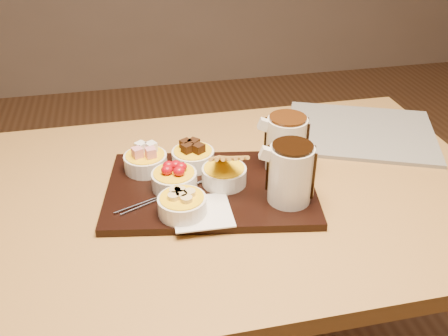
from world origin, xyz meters
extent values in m
cube|color=#AB7E3F|center=(0.00, 0.00, 0.73)|extent=(1.20, 0.80, 0.04)
cylinder|color=#AB7E3F|center=(-0.54, 0.34, 0.35)|extent=(0.06, 0.06, 0.71)
cylinder|color=#AB7E3F|center=(0.54, 0.34, 0.35)|extent=(0.06, 0.06, 0.71)
cube|color=black|center=(-0.05, -0.01, 0.76)|extent=(0.50, 0.37, 0.02)
cube|color=white|center=(-0.09, -0.10, 0.77)|extent=(0.12, 0.12, 0.00)
cylinder|color=white|center=(-0.19, 0.09, 0.79)|extent=(0.10, 0.10, 0.04)
cylinder|color=white|center=(-0.08, 0.09, 0.79)|extent=(0.10, 0.10, 0.04)
cylinder|color=white|center=(-0.13, 0.00, 0.79)|extent=(0.10, 0.10, 0.04)
cylinder|color=white|center=(-0.02, 0.00, 0.79)|extent=(0.10, 0.10, 0.04)
cylinder|color=white|center=(-0.13, -0.09, 0.79)|extent=(0.10, 0.10, 0.04)
cylinder|color=silver|center=(0.10, -0.09, 0.83)|extent=(0.11, 0.11, 0.13)
cylinder|color=silver|center=(0.13, 0.03, 0.83)|extent=(0.11, 0.11, 0.13)
cube|color=beige|center=(0.40, 0.19, 0.76)|extent=(0.48, 0.44, 0.01)
camera|label=1|loc=(-0.22, -0.92, 1.38)|focal=40.00mm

